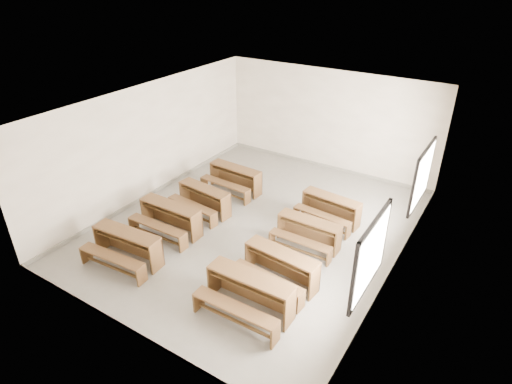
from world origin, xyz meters
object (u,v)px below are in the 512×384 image
Objects in this scene: desk_set_0 at (126,245)px; desk_set_4 at (249,291)px; desk_set_7 at (330,207)px; desk_set_3 at (234,177)px; desk_set_6 at (308,231)px; desk_set_2 at (203,198)px; desk_set_1 at (170,216)px; desk_set_5 at (280,265)px.

desk_set_4 is (3.18, 0.16, 0.02)m from desk_set_0.
desk_set_4 is 1.09× the size of desk_set_7.
desk_set_0 is at bearing -177.71° from desk_set_4.
desk_set_0 reaches higher than desk_set_7.
desk_set_0 is at bearing -88.48° from desk_set_3.
desk_set_3 is at bearing 156.30° from desk_set_6.
desk_set_2 is at bearing -178.34° from desk_set_6.
desk_set_0 is at bearing -90.16° from desk_set_1.
desk_set_5 is at bearing -39.25° from desk_set_3.
desk_set_1 is 1.02× the size of desk_set_2.
desk_set_6 is at bearing -84.50° from desk_set_7.
desk_set_1 is 1.00× the size of desk_set_3.
desk_set_2 is at bearing 140.56° from desk_set_4.
desk_set_5 is at bearing 83.99° from desk_set_4.
desk_set_3 is 3.07m from desk_set_7.
desk_set_3 is 1.10× the size of desk_set_6.
desk_set_1 reaches higher than desk_set_3.
desk_set_5 is at bearing 16.01° from desk_set_0.
desk_set_3 is at bearing -175.77° from desk_set_7.
desk_set_6 is at bearing 36.54° from desk_set_0.
desk_set_3 is 3.35m from desk_set_6.
desk_set_5 is (3.16, -2.88, 0.00)m from desk_set_3.
desk_set_3 is 0.98× the size of desk_set_5.
desk_set_3 is at bearing 84.37° from desk_set_0.
desk_set_1 reaches higher than desk_set_7.
desk_set_0 is at bearing -86.18° from desk_set_2.
desk_set_0 is 1.07× the size of desk_set_7.
desk_set_2 is at bearing 83.89° from desk_set_0.
desk_set_1 is 1.10× the size of desk_set_6.
desk_set_1 is 4.10m from desk_set_7.
desk_set_0 is 1.03× the size of desk_set_1.
desk_set_7 is at bearing 47.47° from desk_set_0.
desk_set_4 is at bearing -89.96° from desk_set_6.
desk_set_5 is at bearing -18.58° from desk_set_2.
desk_set_1 reaches higher than desk_set_2.
desk_set_0 is 1.01× the size of desk_set_5.
desk_set_1 is at bearing -157.66° from desk_set_6.
desk_set_5 reaches higher than desk_set_7.
desk_set_4 is at bearing -84.47° from desk_set_7.
desk_set_1 reaches higher than desk_set_6.
desk_set_6 is at bearing 98.50° from desk_set_5.
desk_set_2 is (0.10, 1.22, -0.03)m from desk_set_1.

